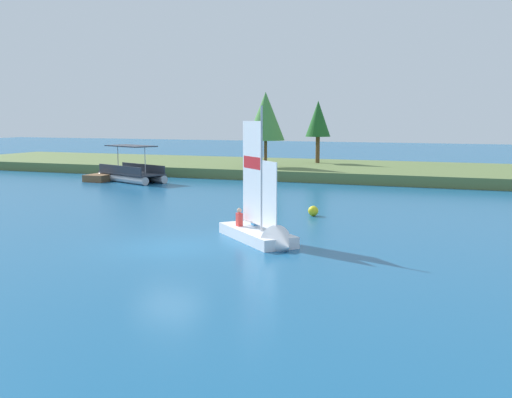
# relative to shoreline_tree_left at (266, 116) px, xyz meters

# --- Properties ---
(ground_plane) EXTENTS (200.00, 200.00, 0.00)m
(ground_plane) POSITION_rel_shoreline_tree_left_xyz_m (6.26, -27.30, -5.03)
(ground_plane) COLOR #195684
(shore_bank) EXTENTS (80.00, 14.49, 0.81)m
(shore_bank) POSITION_rel_shoreline_tree_left_xyz_m (6.26, 3.79, -4.62)
(shore_bank) COLOR #5B703D
(shore_bank) RESTS_ON ground
(shoreline_tree_left) EXTENTS (3.18, 3.18, 6.23)m
(shoreline_tree_left) POSITION_rel_shoreline_tree_left_xyz_m (0.00, 0.00, 0.00)
(shoreline_tree_left) COLOR brown
(shoreline_tree_left) RESTS_ON shore_bank
(shoreline_tree_midleft) EXTENTS (2.27, 2.27, 5.62)m
(shoreline_tree_midleft) POSITION_rel_shoreline_tree_left_xyz_m (2.86, 5.95, -0.26)
(shoreline_tree_midleft) COLOR brown
(shoreline_tree_midleft) RESTS_ON shore_bank
(wooden_dock) EXTENTS (1.76, 6.30, 0.53)m
(wooden_dock) POSITION_rel_shoreline_tree_left_xyz_m (-10.74, -6.10, -4.76)
(wooden_dock) COLOR brown
(wooden_dock) RESTS_ON ground
(sailboat) EXTENTS (4.55, 4.35, 5.84)m
(sailboat) POSITION_rel_shoreline_tree_left_xyz_m (9.45, -25.29, -4.64)
(sailboat) COLOR white
(sailboat) RESTS_ON ground
(pontoon_boat) EXTENTS (6.50, 4.48, 2.80)m
(pontoon_boat) POSITION_rel_shoreline_tree_left_xyz_m (-8.26, -7.55, -4.35)
(pontoon_boat) COLOR #B2B2B7
(pontoon_boat) RESTS_ON ground
(channel_buoy) EXTENTS (0.52, 0.52, 0.52)m
(channel_buoy) POSITION_rel_shoreline_tree_left_xyz_m (9.35, -18.16, -4.77)
(channel_buoy) COLOR yellow
(channel_buoy) RESTS_ON ground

